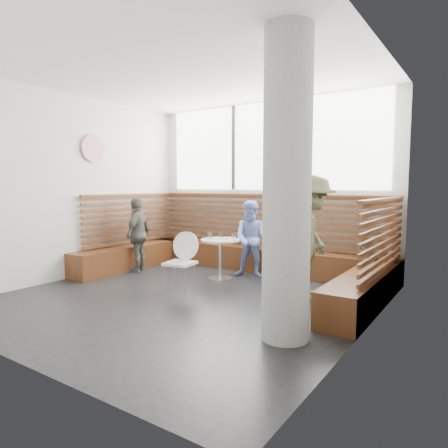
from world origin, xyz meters
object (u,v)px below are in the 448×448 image
Objects in this scene: cafe_table at (220,251)px; child_left at (138,234)px; cafe_chair at (183,257)px; adult_man at (311,238)px; concrete_column at (287,188)px; child_back at (252,239)px.

cafe_table is 0.50× the size of child_left.
child_left is at bearing 148.29° from cafe_chair.
child_left is (-1.69, -0.30, 0.20)m from cafe_table.
child_left is at bearing 82.07° from adult_man.
cafe_chair is at bearing 157.43° from concrete_column.
child_left is (-1.66, 0.68, 0.16)m from cafe_chair.
concrete_column is 1.81× the size of adult_man.
cafe_table is at bearing 72.69° from adult_man.
concrete_column is at bearing -72.00° from child_back.
concrete_column is 1.77m from adult_man.
child_back is at bearing 51.92° from cafe_table.
concrete_column reaches higher than child_left.
child_left reaches higher than cafe_chair.
concrete_column is 2.35× the size of child_back.
cafe_table is at bearing 138.45° from concrete_column.
cafe_table is 0.77× the size of cafe_chair.
adult_man reaches higher than child_back.
cafe_chair is 0.67× the size of child_back.
cafe_table is at bearing 80.36° from child_left.
adult_man is (-0.34, 1.59, -0.72)m from concrete_column.
cafe_table is 0.98m from cafe_chair.
cafe_table is at bearing 78.86° from cafe_chair.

